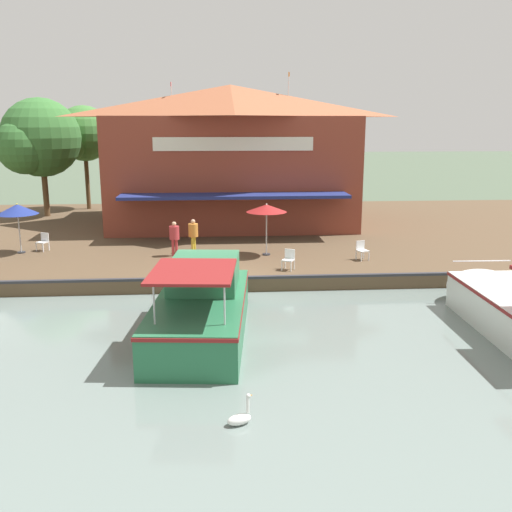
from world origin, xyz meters
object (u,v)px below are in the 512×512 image
object	(u,v)px
cafe_chair_facing_river	(289,258)
patio_umbrella_far_corner	(267,208)
motorboat_nearest_quay	(204,302)
person_near_entrance	(174,235)
cafe_chair_far_corner_seat	(362,249)
patio_umbrella_mid_patio_left	(17,209)
tree_downstream_bank	(37,140)
cafe_chair_under_first_umbrella	(43,241)
waterfront_restaurant	(231,153)
tree_behind_restaurant	(81,135)
swan	(240,418)
person_mid_patio	(193,232)

from	to	relation	value
cafe_chair_facing_river	patio_umbrella_far_corner	bearing A→B (deg)	-166.15
motorboat_nearest_quay	person_near_entrance	bearing A→B (deg)	-169.81
cafe_chair_far_corner_seat	patio_umbrella_mid_patio_left	bearing A→B (deg)	-99.11
tree_downstream_bank	cafe_chair_far_corner_seat	bearing A→B (deg)	53.05
cafe_chair_under_first_umbrella	cafe_chair_facing_river	distance (m)	12.07
waterfront_restaurant	tree_behind_restaurant	xyz separation A→B (m)	(-5.74, -10.10, 0.99)
motorboat_nearest_quay	swan	size ratio (longest dim) A/B	11.79
patio_umbrella_far_corner	tree_downstream_bank	xyz separation A→B (m)	(-12.03, -13.50, 2.74)
cafe_chair_under_first_umbrella	person_near_entrance	world-z (taller)	person_near_entrance
person_near_entrance	patio_umbrella_far_corner	bearing A→B (deg)	88.10
waterfront_restaurant	patio_umbrella_far_corner	distance (m)	9.74
patio_umbrella_mid_patio_left	patio_umbrella_far_corner	bearing A→B (deg)	83.76
swan	tree_behind_restaurant	xyz separation A→B (m)	(-29.39, -9.55, 5.50)
cafe_chair_under_first_umbrella	tree_downstream_bank	xyz separation A→B (m)	(-10.36, -2.96, 4.43)
patio_umbrella_mid_patio_left	tree_downstream_bank	bearing A→B (deg)	-169.28
cafe_chair_far_corner_seat	person_near_entrance	distance (m)	8.50
person_near_entrance	person_mid_patio	xyz separation A→B (m)	(-0.59, 0.84, -0.00)
person_near_entrance	tree_downstream_bank	size ratio (longest dim) A/B	0.21
cafe_chair_far_corner_seat	waterfront_restaurant	bearing A→B (deg)	-152.91
cafe_chair_facing_river	tree_behind_restaurant	xyz separation A→B (m)	(-17.95, -12.10, 4.66)
cafe_chair_under_first_umbrella	person_mid_patio	world-z (taller)	person_mid_patio
patio_umbrella_far_corner	person_mid_patio	distance (m)	3.65
patio_umbrella_mid_patio_left	tree_behind_restaurant	distance (m)	14.27
patio_umbrella_far_corner	tree_behind_restaurant	world-z (taller)	tree_behind_restaurant
tree_downstream_bank	cafe_chair_facing_river	bearing A→B (deg)	43.80
patio_umbrella_far_corner	tree_behind_restaurant	xyz separation A→B (m)	(-15.19, -11.42, 2.96)
cafe_chair_far_corner_seat	patio_umbrella_far_corner	bearing A→B (deg)	-106.77
patio_umbrella_far_corner	patio_umbrella_mid_patio_left	bearing A→B (deg)	-96.24
swan	cafe_chair_under_first_umbrella	bearing A→B (deg)	-151.37
cafe_chair_under_first_umbrella	cafe_chair_facing_river	size ratio (longest dim) A/B	1.00
patio_umbrella_far_corner	motorboat_nearest_quay	bearing A→B (deg)	-19.06
patio_umbrella_mid_patio_left	tree_behind_restaurant	world-z (taller)	tree_behind_restaurant
cafe_chair_under_first_umbrella	cafe_chair_far_corner_seat	size ratio (longest dim) A/B	1.00
cafe_chair_facing_river	person_near_entrance	distance (m)	5.71
cafe_chair_far_corner_seat	person_near_entrance	bearing A→B (deg)	-99.44
cafe_chair_under_first_umbrella	person_mid_patio	distance (m)	7.25
person_mid_patio	motorboat_nearest_quay	world-z (taller)	motorboat_nearest_quay
swan	tree_downstream_bank	size ratio (longest dim) A/B	0.09
motorboat_nearest_quay	waterfront_restaurant	bearing A→B (deg)	175.29
swan	person_near_entrance	bearing A→B (deg)	-170.74
person_mid_patio	tree_behind_restaurant	world-z (taller)	tree_behind_restaurant
motorboat_nearest_quay	swan	xyz separation A→B (m)	(6.23, 0.88, -0.70)
cafe_chair_under_first_umbrella	motorboat_nearest_quay	bearing A→B (deg)	38.92
cafe_chair_facing_river	person_near_entrance	size ratio (longest dim) A/B	0.53
cafe_chair_facing_river	motorboat_nearest_quay	world-z (taller)	motorboat_nearest_quay
cafe_chair_under_first_umbrella	tree_downstream_bank	world-z (taller)	tree_downstream_bank
person_near_entrance	swan	xyz separation A→B (m)	(14.34, 2.34, -1.36)
person_mid_patio	swan	size ratio (longest dim) A/B	2.30
patio_umbrella_mid_patio_left	tree_downstream_bank	distance (m)	11.33
waterfront_restaurant	person_mid_patio	distance (m)	9.50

